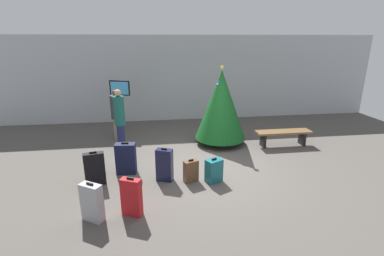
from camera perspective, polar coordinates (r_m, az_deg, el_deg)
ground_plane at (r=7.44m, az=2.98°, el=-8.13°), size 16.00×16.00×0.00m
back_wall at (r=11.62m, az=-1.42°, el=9.99°), size 16.00×0.20×3.38m
holiday_tree at (r=8.80m, az=5.88°, el=4.68°), size 1.59×1.59×2.47m
flight_info_kiosk at (r=10.29m, az=-14.28°, el=6.00°), size 0.71×0.30×1.85m
waiting_bench at (r=9.28m, az=17.96°, el=-1.23°), size 1.73×0.44×0.48m
traveller_0 at (r=9.59m, az=-15.03°, el=2.79°), size 0.48×0.48×1.66m
traveller_1 at (r=8.53m, az=-14.40°, el=1.83°), size 0.32×0.32×1.85m
suitcase_0 at (r=7.21m, az=-13.21°, el=-6.03°), size 0.51×0.30×0.82m
suitcase_1 at (r=6.87m, az=-19.06°, el=-7.82°), size 0.48×0.27×0.82m
suitcase_2 at (r=6.69m, az=-0.23°, el=-8.70°), size 0.37×0.27×0.56m
suitcase_3 at (r=6.70m, az=-5.58°, el=-7.47°), size 0.43×0.33×0.83m
suitcase_4 at (r=5.58m, az=-12.13°, el=-13.52°), size 0.41×0.30×0.80m
suitcase_5 at (r=5.64m, az=-19.57°, el=-14.01°), size 0.44×0.37×0.77m
suitcase_6 at (r=6.70m, az=4.44°, el=-8.56°), size 0.44×0.39×0.59m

